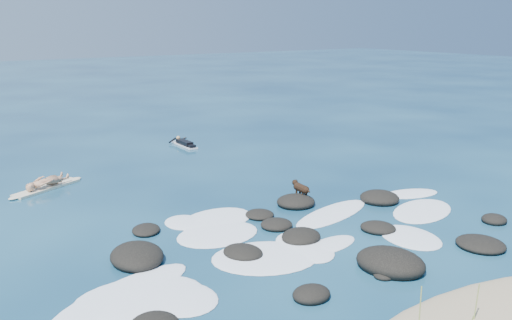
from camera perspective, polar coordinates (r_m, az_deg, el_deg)
ground at (r=17.84m, az=2.34°, el=-6.14°), size 160.00×160.00×0.00m
reef_rocks at (r=16.14m, az=5.22°, el=-7.95°), size 12.61×7.51×0.66m
breaking_foam at (r=16.10m, az=1.26°, el=-8.36°), size 14.62×6.83×0.12m
standing_surfer_rig at (r=22.30m, az=-20.33°, el=-0.92°), size 3.06×1.77×1.87m
paddling_surfer_rig at (r=28.45m, az=-7.19°, el=1.66°), size 1.01×2.24×0.39m
dog at (r=19.67m, az=4.47°, el=-2.81°), size 0.33×1.12×0.71m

